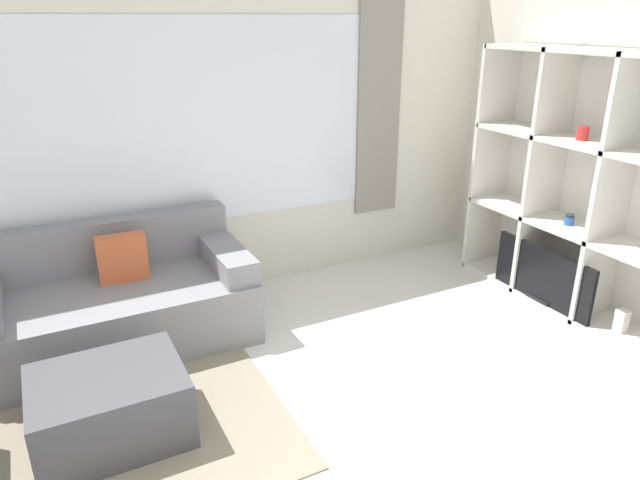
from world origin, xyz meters
TOP-DOWN VIEW (x-y plane):
  - wall_back at (0.00, 2.84)m, footprint 6.84×0.11m
  - wall_right at (2.85, 1.41)m, footprint 0.07×4.01m
  - area_rug at (-1.32, 1.33)m, footprint 2.65×1.67m
  - shelving_unit at (2.63, 1.29)m, footprint 0.44×1.91m
  - couch_main at (-0.76, 2.33)m, footprint 1.86×0.94m
  - ottoman at (-0.97, 1.27)m, footprint 0.81×0.64m

SIDE VIEW (x-z plane):
  - area_rug at x=-1.32m, z-range 0.00..0.01m
  - ottoman at x=-0.97m, z-range 0.00..0.41m
  - couch_main at x=-0.76m, z-range -0.11..0.73m
  - shelving_unit at x=2.63m, z-range -0.04..1.98m
  - wall_right at x=2.85m, z-range 0.00..2.70m
  - wall_back at x=0.00m, z-range 0.01..2.71m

